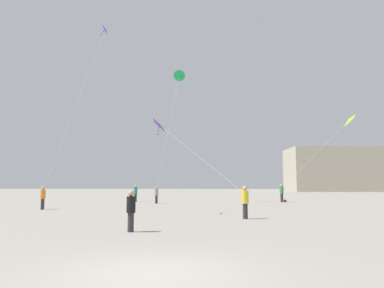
{
  "coord_description": "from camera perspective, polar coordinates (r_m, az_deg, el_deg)",
  "views": [
    {
      "loc": [
        1.28,
        -7.53,
        1.78
      ],
      "look_at": [
        0.0,
        14.09,
        4.21
      ],
      "focal_mm": 34.06,
      "sensor_mm": 36.0,
      "label": 1
    }
  ],
  "objects": [
    {
      "name": "person_in_black",
      "position": [
        14.26,
        -9.54,
        -10.0
      ],
      "size": [
        0.34,
        0.34,
        1.57
      ],
      "rotation": [
        0.0,
        0.0,
        2.05
      ],
      "color": "#2D2D33",
      "rests_on": "ground_plane"
    },
    {
      "name": "kite_emerald_diamond",
      "position": [
        39.28,
        -2.01,
        10.58
      ],
      "size": [
        2.54,
        3.09,
        12.59
      ],
      "color": "green"
    },
    {
      "name": "handbag_beside_flyer",
      "position": [
        39.06,
        14.38,
        -8.63
      ],
      "size": [
        0.27,
        0.35,
        0.24
      ],
      "primitive_type": "cube",
      "rotation": [
        0.0,
        0.0,
        2.06
      ],
      "color": "brown",
      "rests_on": "ground_plane"
    },
    {
      "name": "kite_lime_diamond",
      "position": [
        32.11,
        23.32,
        3.44
      ],
      "size": [
        4.45,
        9.15,
        6.22
      ],
      "color": "#8CD12D"
    },
    {
      "name": "building_left_hall",
      "position": [
        105.29,
        22.12,
        -3.77
      ],
      "size": [
        27.73,
        14.95,
        11.48
      ],
      "color": "#B2A893",
      "rests_on": "ground_plane"
    },
    {
      "name": "kite_violet_delta",
      "position": [
        22.56,
        -4.99,
        2.91
      ],
      "size": [
        5.37,
        3.34,
        4.54
      ],
      "color": "purple"
    },
    {
      "name": "person_in_orange",
      "position": [
        28.72,
        -22.32,
        -7.64
      ],
      "size": [
        0.36,
        0.36,
        1.67
      ],
      "rotation": [
        0.0,
        0.0,
        1.23
      ],
      "color": "#2D2D33",
      "rests_on": "ground_plane"
    },
    {
      "name": "person_in_green",
      "position": [
        38.86,
        13.86,
        -7.33
      ],
      "size": [
        0.41,
        0.41,
        1.86
      ],
      "rotation": [
        0.0,
        0.0,
        3.92
      ],
      "color": "#2D2D33",
      "rests_on": "ground_plane"
    },
    {
      "name": "person_in_grey",
      "position": [
        35.21,
        -5.59,
        -7.81
      ],
      "size": [
        0.35,
        0.35,
        1.63
      ],
      "rotation": [
        0.0,
        0.0,
        3.67
      ],
      "color": "#2D2D33",
      "rests_on": "ground_plane"
    },
    {
      "name": "kite_cobalt_diamond",
      "position": [
        30.14,
        -13.61,
        16.66
      ],
      "size": [
        4.39,
        1.07,
        12.84
      ],
      "color": "blue"
    },
    {
      "name": "person_in_yellow",
      "position": [
        19.53,
        8.31,
        -8.76
      ],
      "size": [
        0.38,
        0.38,
        1.73
      ],
      "rotation": [
        0.0,
        0.0,
        0.94
      ],
      "color": "#2D2D33",
      "rests_on": "ground_plane"
    },
    {
      "name": "person_in_teal",
      "position": [
        38.79,
        -8.83,
        -7.52
      ],
      "size": [
        0.38,
        0.38,
        1.77
      ],
      "rotation": [
        0.0,
        0.0,
        1.89
      ],
      "color": "#2D2D33",
      "rests_on": "ground_plane"
    },
    {
      "name": "ground_plane",
      "position": [
        7.84,
        -6.48,
        -19.45
      ],
      "size": [
        300.0,
        300.0,
        0.0
      ],
      "primitive_type": "plane",
      "color": "#9E9689"
    }
  ]
}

